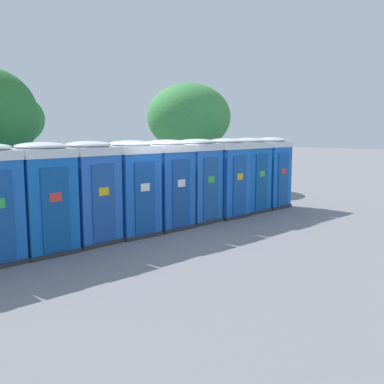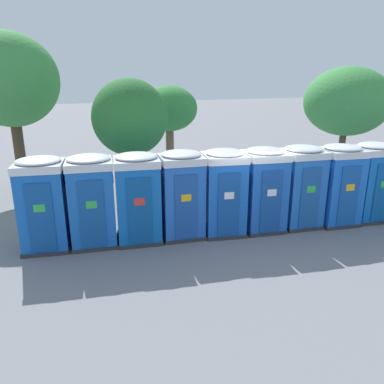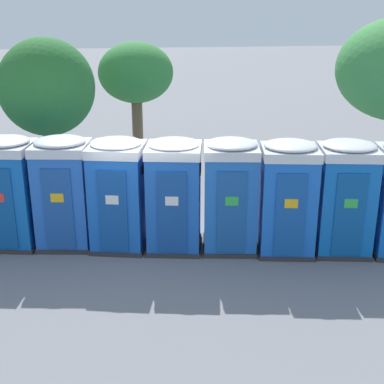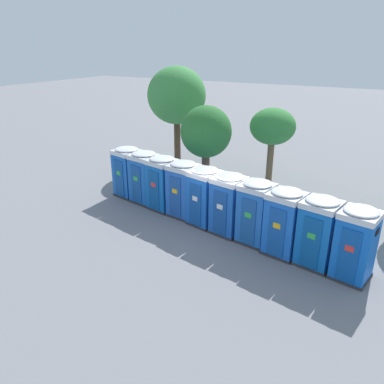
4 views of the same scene
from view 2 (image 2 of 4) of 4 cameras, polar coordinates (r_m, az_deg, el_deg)
The scene contains 14 objects.
ground_plane at distance 11.88m, azimuth 7.17°, elevation -5.30°, with size 120.00×120.00×0.00m, color slate.
portapotty_0 at distance 10.72m, azimuth -21.70°, elevation -1.63°, with size 1.45×1.43×2.54m.
portapotty_1 at distance 10.58m, azimuth -15.02°, elevation -1.22°, with size 1.42×1.39×2.54m.
portapotty_2 at distance 10.56m, azimuth -8.25°, elevation -0.82°, with size 1.45×1.42×2.54m.
portapotty_3 at distance 10.77m, azimuth -1.64°, elevation -0.30°, with size 1.38×1.37×2.54m.
portapotty_4 at distance 11.00m, azimuth 4.83°, elevation 0.03°, with size 1.44×1.44×2.54m.
portapotty_5 at distance 11.43m, azimuth 10.84°, elevation 0.43°, with size 1.41×1.40×2.54m.
portapotty_6 at distance 12.02m, azimuth 16.21°, elevation 0.88°, with size 1.37×1.37×2.54m.
portapotty_7 at distance 12.59m, azimuth 21.40°, elevation 1.10°, with size 1.42×1.40×2.54m.
portapotty_8 at distance 13.38m, azimuth 25.69°, elevation 1.47°, with size 1.42×1.41×2.54m.
street_tree_0 at distance 16.75m, azimuth -3.48°, elevation 12.41°, with size 2.45×2.45×4.16m.
street_tree_1 at distance 19.31m, azimuth 22.55°, elevation 12.59°, with size 3.94×3.94×4.98m.
street_tree_2 at distance 15.88m, azimuth -26.00°, elevation 14.98°, with size 3.54×3.54×6.12m.
street_tree_3 at distance 13.24m, azimuth -9.43°, elevation 10.96°, with size 2.59×2.59×4.49m.
Camera 2 is at (-5.75, -9.36, 4.52)m, focal length 35.00 mm.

